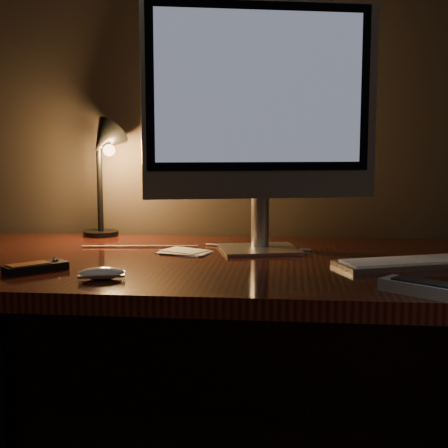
# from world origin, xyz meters

# --- Properties ---
(desk) EXTENTS (1.60, 0.75, 0.75)m
(desk) POSITION_xyz_m (0.00, 1.93, 0.62)
(desk) COLOR #39120D
(desk) RESTS_ON ground
(monitor) EXTENTS (0.57, 0.21, 0.61)m
(monitor) POSITION_xyz_m (0.07, 1.97, 1.11)
(monitor) COLOR silver
(monitor) RESTS_ON desk
(keyboard) EXTENTS (0.41, 0.25, 0.01)m
(keyboard) POSITION_xyz_m (0.44, 1.83, 0.76)
(keyboard) COLOR silver
(keyboard) RESTS_ON desk
(mouse) EXTENTS (0.10, 0.07, 0.02)m
(mouse) POSITION_xyz_m (-0.23, 1.60, 0.76)
(mouse) COLOR white
(mouse) RESTS_ON desk
(media_remote) EXTENTS (0.13, 0.13, 0.02)m
(media_remote) POSITION_xyz_m (-0.40, 1.67, 0.76)
(media_remote) COLOR black
(media_remote) RESTS_ON desk
(tv_remote) EXTENTS (0.21, 0.18, 0.03)m
(tv_remote) POSITION_xyz_m (0.41, 1.52, 0.76)
(tv_remote) COLOR gray
(tv_remote) RESTS_ON desk
(papers) EXTENTS (0.15, 0.12, 0.01)m
(papers) POSITION_xyz_m (-0.12, 1.93, 0.75)
(papers) COLOR white
(papers) RESTS_ON desk
(desk_lamp) EXTENTS (0.17, 0.18, 0.35)m
(desk_lamp) POSITION_xyz_m (-0.39, 2.16, 0.98)
(desk_lamp) COLOR black
(desk_lamp) RESTS_ON desk
(cable) EXTENTS (0.59, 0.05, 0.01)m
(cable) POSITION_xyz_m (-0.10, 2.00, 0.75)
(cable) COLOR white
(cable) RESTS_ON desk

